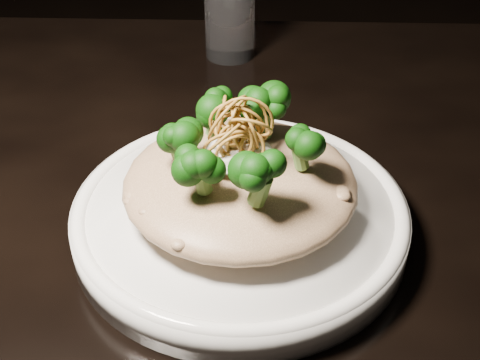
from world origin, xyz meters
The scene contains 7 objects.
table centered at (0.00, 0.00, 0.67)m, with size 1.10×0.80×0.75m.
plate centered at (0.03, -0.04, 0.76)m, with size 0.28×0.28×0.03m, color white.
risotto centered at (0.03, -0.04, 0.80)m, with size 0.19×0.19×0.04m, color brown.
broccoli centered at (0.03, -0.04, 0.84)m, with size 0.13×0.13×0.05m, color black, non-canonical shape.
cheese centered at (0.03, -0.04, 0.83)m, with size 0.06×0.06×0.02m, color white.
shallots centered at (0.03, -0.03, 0.85)m, with size 0.06×0.06×0.04m, color brown, non-canonical shape.
drinking_glass centered at (0.01, 0.29, 0.80)m, with size 0.06×0.06×0.11m, color white.
Camera 1 is at (0.05, -0.46, 1.12)m, focal length 50.00 mm.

